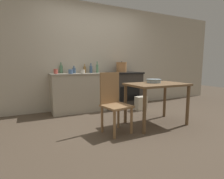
{
  "coord_description": "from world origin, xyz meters",
  "views": [
    {
      "loc": [
        -1.54,
        -2.6,
        1.06
      ],
      "look_at": [
        0.0,
        0.56,
        0.57
      ],
      "focal_mm": 28.0,
      "sensor_mm": 36.0,
      "label": 1
    }
  ],
  "objects_px": {
    "bottle_center_left": "(91,69)",
    "cup_right": "(56,71)",
    "chair": "(114,101)",
    "flour_sack": "(141,103)",
    "bottle_left": "(74,70)",
    "stove": "(125,89)",
    "stock_pot": "(121,67)",
    "cup_mid_right": "(83,72)",
    "mixing_bowl_large": "(154,81)",
    "cup_center_right": "(71,72)",
    "work_table": "(157,90)",
    "bottle_far_left": "(85,69)",
    "bottle_mid_left": "(61,69)",
    "bottle_center": "(97,68)"
  },
  "relations": [
    {
      "from": "stock_pot",
      "to": "mixing_bowl_large",
      "type": "bearing_deg",
      "value": -93.93
    },
    {
      "from": "stove",
      "to": "stock_pot",
      "type": "distance_m",
      "value": 0.58
    },
    {
      "from": "flour_sack",
      "to": "stock_pot",
      "type": "bearing_deg",
      "value": 113.96
    },
    {
      "from": "mixing_bowl_large",
      "to": "cup_mid_right",
      "type": "bearing_deg",
      "value": 128.66
    },
    {
      "from": "bottle_center_left",
      "to": "chair",
      "type": "bearing_deg",
      "value": -96.21
    },
    {
      "from": "mixing_bowl_large",
      "to": "bottle_left",
      "type": "relative_size",
      "value": 1.57
    },
    {
      "from": "bottle_center",
      "to": "flour_sack",
      "type": "bearing_deg",
      "value": -34.53
    },
    {
      "from": "bottle_far_left",
      "to": "bottle_left",
      "type": "xyz_separation_m",
      "value": [
        -0.28,
        -0.1,
        -0.02
      ]
    },
    {
      "from": "bottle_left",
      "to": "chair",
      "type": "bearing_deg",
      "value": -80.66
    },
    {
      "from": "stove",
      "to": "bottle_left",
      "type": "height_order",
      "value": "bottle_left"
    },
    {
      "from": "cup_mid_right",
      "to": "mixing_bowl_large",
      "type": "bearing_deg",
      "value": -51.34
    },
    {
      "from": "chair",
      "to": "bottle_left",
      "type": "distance_m",
      "value": 1.6
    },
    {
      "from": "stove",
      "to": "mixing_bowl_large",
      "type": "xyz_separation_m",
      "value": [
        -0.17,
        -1.35,
        0.34
      ]
    },
    {
      "from": "chair",
      "to": "cup_mid_right",
      "type": "height_order",
      "value": "cup_mid_right"
    },
    {
      "from": "bottle_center_left",
      "to": "bottle_center",
      "type": "bearing_deg",
      "value": -6.31
    },
    {
      "from": "work_table",
      "to": "chair",
      "type": "xyz_separation_m",
      "value": [
        -0.85,
        0.01,
        -0.13
      ]
    },
    {
      "from": "bottle_far_left",
      "to": "bottle_center",
      "type": "height_order",
      "value": "bottle_center"
    },
    {
      "from": "flour_sack",
      "to": "mixing_bowl_large",
      "type": "distance_m",
      "value": 1.11
    },
    {
      "from": "bottle_center",
      "to": "bottle_mid_left",
      "type": "bearing_deg",
      "value": 173.38
    },
    {
      "from": "chair",
      "to": "cup_mid_right",
      "type": "relative_size",
      "value": 10.53
    },
    {
      "from": "chair",
      "to": "bottle_mid_left",
      "type": "xyz_separation_m",
      "value": [
        -0.51,
        1.65,
        0.48
      ]
    },
    {
      "from": "bottle_mid_left",
      "to": "bottle_center",
      "type": "height_order",
      "value": "bottle_center"
    },
    {
      "from": "bottle_mid_left",
      "to": "bottle_center",
      "type": "xyz_separation_m",
      "value": [
        0.84,
        -0.1,
        0.01
      ]
    },
    {
      "from": "bottle_center_left",
      "to": "cup_right",
      "type": "height_order",
      "value": "bottle_center_left"
    },
    {
      "from": "stock_pot",
      "to": "mixing_bowl_large",
      "type": "distance_m",
      "value": 1.42
    },
    {
      "from": "bottle_far_left",
      "to": "bottle_mid_left",
      "type": "relative_size",
      "value": 0.87
    },
    {
      "from": "bottle_center_left",
      "to": "cup_center_right",
      "type": "xyz_separation_m",
      "value": [
        -0.54,
        -0.24,
        -0.04
      ]
    },
    {
      "from": "bottle_left",
      "to": "bottle_mid_left",
      "type": "xyz_separation_m",
      "value": [
        -0.26,
        0.13,
        0.03
      ]
    },
    {
      "from": "bottle_center_left",
      "to": "work_table",
      "type": "bearing_deg",
      "value": -66.72
    },
    {
      "from": "stove",
      "to": "bottle_mid_left",
      "type": "xyz_separation_m",
      "value": [
        -1.54,
        0.2,
        0.53
      ]
    },
    {
      "from": "work_table",
      "to": "chair",
      "type": "bearing_deg",
      "value": 179.2
    },
    {
      "from": "bottle_center_left",
      "to": "cup_center_right",
      "type": "bearing_deg",
      "value": -156.2
    },
    {
      "from": "cup_center_right",
      "to": "bottle_mid_left",
      "type": "bearing_deg",
      "value": 113.74
    },
    {
      "from": "chair",
      "to": "flour_sack",
      "type": "bearing_deg",
      "value": 28.18
    },
    {
      "from": "stove",
      "to": "bottle_left",
      "type": "xyz_separation_m",
      "value": [
        -1.28,
        0.08,
        0.5
      ]
    },
    {
      "from": "cup_mid_right",
      "to": "cup_right",
      "type": "relative_size",
      "value": 0.87
    },
    {
      "from": "flour_sack",
      "to": "bottle_far_left",
      "type": "height_order",
      "value": "bottle_far_left"
    },
    {
      "from": "cup_center_right",
      "to": "stove",
      "type": "bearing_deg",
      "value": 4.73
    },
    {
      "from": "work_table",
      "to": "bottle_center_left",
      "type": "distance_m",
      "value": 1.75
    },
    {
      "from": "stove",
      "to": "chair",
      "type": "distance_m",
      "value": 1.77
    },
    {
      "from": "stock_pot",
      "to": "cup_right",
      "type": "xyz_separation_m",
      "value": [
        -1.62,
        -0.05,
        -0.08
      ]
    },
    {
      "from": "cup_center_right",
      "to": "cup_mid_right",
      "type": "height_order",
      "value": "cup_center_right"
    },
    {
      "from": "bottle_center",
      "to": "cup_center_right",
      "type": "xyz_separation_m",
      "value": [
        -0.69,
        -0.22,
        -0.06
      ]
    },
    {
      "from": "bottle_center_left",
      "to": "bottle_left",
      "type": "bearing_deg",
      "value": -173.49
    },
    {
      "from": "bottle_mid_left",
      "to": "cup_center_right",
      "type": "xyz_separation_m",
      "value": [
        0.14,
        -0.32,
        -0.05
      ]
    },
    {
      "from": "bottle_left",
      "to": "stove",
      "type": "bearing_deg",
      "value": -3.36
    },
    {
      "from": "chair",
      "to": "bottle_center_left",
      "type": "xyz_separation_m",
      "value": [
        0.17,
        1.56,
        0.47
      ]
    },
    {
      "from": "chair",
      "to": "flour_sack",
      "type": "relative_size",
      "value": 2.93
    },
    {
      "from": "bottle_far_left",
      "to": "bottle_left",
      "type": "height_order",
      "value": "bottle_far_left"
    },
    {
      "from": "cup_center_right",
      "to": "bottle_center_left",
      "type": "bearing_deg",
      "value": 23.8
    }
  ]
}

